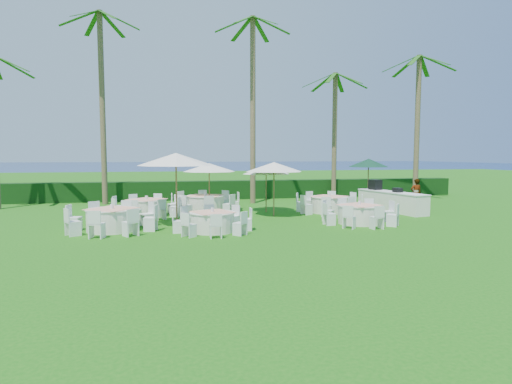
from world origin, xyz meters
The scene contains 20 objects.
ground centered at (0.00, 0.00, 0.00)m, with size 120.00×120.00×0.00m, color #166010.
hedge centered at (0.00, 12.00, 0.60)m, with size 34.00×1.00×1.20m, color black.
ocean centered at (0.00, 102.00, 0.00)m, with size 260.00×260.00×0.00m, color #082552.
banquet_table_a centered at (-5.06, 1.08, 0.45)m, with size 3.43×3.43×1.03m.
banquet_table_b centered at (-1.32, 0.11, 0.40)m, with size 2.99×2.99×0.92m.
banquet_table_c centered at (4.96, 0.74, 0.42)m, with size 3.20×3.20×0.97m.
banquet_table_d centered at (-3.95, 4.81, 0.43)m, with size 3.19×3.19×0.98m.
banquet_table_e centered at (-1.09, 5.70, 0.45)m, with size 3.41×3.41×1.03m.
banquet_table_f centered at (4.99, 4.27, 0.44)m, with size 3.25×3.25×0.99m.
umbrella_a centered at (-2.61, 1.81, 2.72)m, with size 3.11×3.11×2.98m.
umbrella_b centered at (1.95, 3.60, 2.34)m, with size 2.71×2.71×2.56m.
umbrella_c centered at (-0.86, 5.97, 2.26)m, with size 2.67×2.67×2.47m.
umbrella_d centered at (1.94, 5.13, 2.13)m, with size 2.42×2.42×2.34m.
umbrella_green centered at (8.18, 6.46, 2.45)m, with size 2.33×2.33×2.69m.
buffet_table centered at (8.31, 4.13, 0.55)m, with size 1.80×4.50×1.57m.
staff_person centered at (10.15, 4.78, 0.81)m, with size 0.59×0.39×1.62m, color gray.
palm_a centered at (-6.58, 10.44, 6.04)m, with size 4.40×3.99×11.11m.
palm_c centered at (2.05, 9.17, 5.96)m, with size 4.40×4.13×10.95m.
palm_d centered at (8.01, 11.14, 4.61)m, with size 4.40×4.11×8.31m.
palm_e centered at (12.18, 8.08, 4.94)m, with size 4.30×4.34×8.96m.
Camera 1 is at (-2.95, -15.91, 2.91)m, focal length 30.00 mm.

